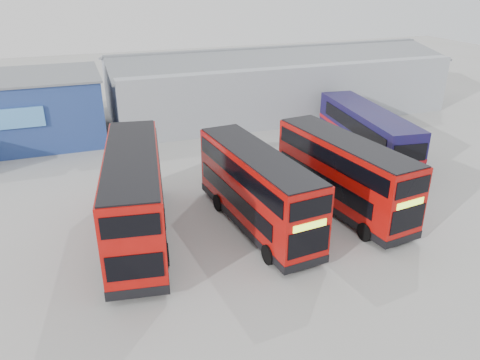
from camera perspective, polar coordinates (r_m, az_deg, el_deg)
The scene contains 7 objects.
ground_plane at distance 25.74m, azimuth 5.41°, elevation -4.34°, with size 120.00×120.00×0.00m, color gray.
office_block at distance 39.74m, azimuth -25.37°, elevation 7.80°, with size 12.30×8.32×5.12m.
maintenance_shed at distance 45.18m, azimuth 4.07°, elevation 11.83°, with size 30.50×12.00×5.89m.
double_decker_left at distance 23.15m, azimuth -12.67°, elevation -2.09°, with size 4.14×10.85×4.49m.
double_decker_centre at distance 23.76m, azimuth 2.06°, elevation -1.29°, with size 3.28×9.84×4.09m.
double_decker_right at distance 26.16m, azimuth 12.43°, elevation 0.60°, with size 3.55×9.84×4.08m.
single_decker_blue at distance 35.56m, azimuth 15.13°, elevation 5.84°, with size 3.98×11.70×3.11m.
Camera 1 is at (-9.93, -20.33, 12.27)m, focal length 35.00 mm.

